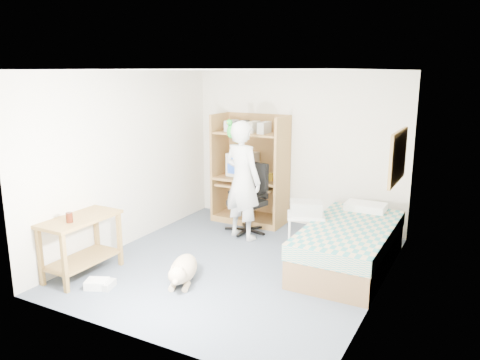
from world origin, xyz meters
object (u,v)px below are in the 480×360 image
at_px(bed, 349,246).
at_px(person, 243,180).
at_px(printer_cart, 305,228).
at_px(computer_hutch, 251,173).
at_px(side_desk, 81,237).
at_px(dog, 183,269).
at_px(office_chair, 250,208).

relative_size(bed, person, 1.13).
bearing_deg(person, printer_cart, -176.92).
relative_size(computer_hutch, side_desk, 1.80).
xyz_separation_m(computer_hutch, dog, (0.36, -2.51, -0.67)).
distance_m(person, dog, 1.87).
height_order(computer_hutch, bed, computer_hutch).
bearing_deg(office_chair, bed, -4.54).
relative_size(computer_hutch, office_chair, 1.67).
bearing_deg(bed, dog, -139.78).
bearing_deg(dog, office_chair, 70.89).
distance_m(bed, printer_cart, 0.65).
relative_size(bed, side_desk, 2.02).
relative_size(bed, dog, 2.27).
relative_size(office_chair, printer_cart, 1.77).
bearing_deg(printer_cart, side_desk, -162.00).
distance_m(side_desk, person, 2.45).
bearing_deg(person, bed, -175.52).
bearing_deg(computer_hutch, bed, -29.29).
bearing_deg(dog, person, 70.42).
xyz_separation_m(side_desk, person, (1.11, 2.14, 0.40)).
height_order(computer_hutch, office_chair, computer_hutch).
height_order(office_chair, person, person).
relative_size(office_chair, dog, 1.21).
bearing_deg(dog, bed, 17.29).
bearing_deg(bed, computer_hutch, 150.71).
bearing_deg(bed, person, 169.38).
distance_m(side_desk, printer_cart, 2.92).
bearing_deg(side_desk, printer_cart, 40.79).
bearing_deg(computer_hutch, dog, -81.82).
bearing_deg(printer_cart, person, 145.19).
distance_m(computer_hutch, office_chair, 0.69).
bearing_deg(office_chair, printer_cart, -10.39).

